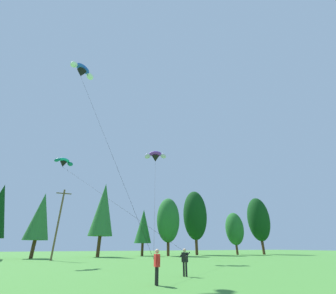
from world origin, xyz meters
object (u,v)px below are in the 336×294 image
Objects in this scene: kite_flyer_near at (157,264)px; parafoil_kite_high_blue_white at (82,71)px; parafoil_kite_far_purple at (155,156)px; kite_flyer_mid at (185,260)px; parafoil_kite_mid_teal at (64,162)px; utility_pole at (59,221)px.

parafoil_kite_high_blue_white is at bearing 119.57° from kite_flyer_near.
parafoil_kite_high_blue_white is 16.13m from parafoil_kite_far_purple.
kite_flyer_near is 24.14m from parafoil_kite_far_purple.
parafoil_kite_high_blue_white reaches higher than kite_flyer_near.
parafoil_kite_mid_teal is at bearing 121.69° from kite_flyer_mid.
parafoil_kite_mid_teal is 0.83× the size of parafoil_kite_far_purple.
kite_flyer_near is at bearing -60.43° from parafoil_kite_high_blue_white.
utility_pole reaches higher than kite_flyer_near.
utility_pole reaches higher than kite_flyer_mid.
parafoil_kite_high_blue_white is 1.07× the size of parafoil_kite_far_purple.
parafoil_kite_far_purple is at bearing 2.55° from parafoil_kite_mid_teal.
kite_flyer_mid is (8.91, -23.53, -4.31)m from utility_pole.
parafoil_kite_high_blue_white is at bearing -148.87° from parafoil_kite_far_purple.
parafoil_kite_high_blue_white is 11.88m from parafoil_kite_mid_teal.
kite_flyer_near and kite_flyer_mid have the same top height.
parafoil_kite_mid_teal is (-6.39, 17.88, 10.87)m from kite_flyer_near.
kite_flyer_mid is 0.09× the size of parafoil_kite_far_purple.
parafoil_kite_far_purple is (12.46, -7.69, 9.77)m from utility_pole.
parafoil_kite_far_purple is at bearing 70.33° from kite_flyer_near.
parafoil_kite_high_blue_white is 1.28× the size of parafoil_kite_mid_teal.
utility_pole is 0.61× the size of parafoil_kite_mid_teal.
parafoil_kite_high_blue_white reaches higher than utility_pole.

